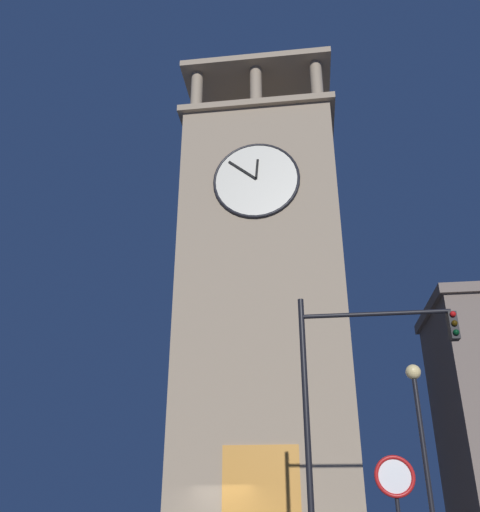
% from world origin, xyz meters
% --- Properties ---
extents(clocktower, '(8.86, 8.45, 27.92)m').
position_xyz_m(clocktower, '(-1.58, -5.31, 11.56)').
color(clocktower, gray).
rests_on(clocktower, ground_plane).
extents(traffic_signal_near, '(4.17, 0.41, 6.94)m').
position_xyz_m(traffic_signal_near, '(-4.83, 7.96, 4.57)').
color(traffic_signal_near, black).
rests_on(traffic_signal_near, ground_plane).
extents(street_lamp, '(0.44, 0.44, 5.50)m').
position_xyz_m(street_lamp, '(-6.81, 5.85, 3.80)').
color(street_lamp, black).
rests_on(street_lamp, ground_plane).
extents(no_horn_sign, '(0.78, 0.14, 2.59)m').
position_xyz_m(no_horn_sign, '(-5.27, 10.71, 2.01)').
color(no_horn_sign, black).
rests_on(no_horn_sign, ground_plane).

